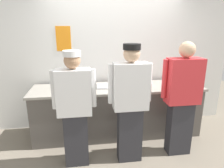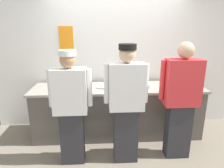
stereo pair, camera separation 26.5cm
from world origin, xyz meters
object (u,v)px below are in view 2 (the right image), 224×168
(mixing_bowl_steel, at_px, (83,83))
(plate_stack_rear, at_px, (146,85))
(plate_stack_front, at_px, (72,88))
(ramekin_yellow_sauce, at_px, (172,87))
(ramekin_red_sauce, at_px, (182,83))
(deli_cup, at_px, (130,83))
(chef_center, at_px, (126,102))
(chef_near_left, at_px, (71,106))
(chef_far_right, at_px, (181,99))
(sheet_tray, at_px, (109,86))
(squeeze_bottle_primary, at_px, (192,81))

(mixing_bowl_steel, bearing_deg, plate_stack_rear, -5.15)
(plate_stack_front, xyz_separation_m, ramekin_yellow_sauce, (1.69, 0.01, -0.03))
(ramekin_red_sauce, bearing_deg, deli_cup, -178.74)
(chef_center, distance_m, plate_stack_rear, 0.88)
(chef_near_left, bearing_deg, deli_cup, 40.20)
(chef_near_left, height_order, chef_far_right, chef_far_right)
(ramekin_yellow_sauce, distance_m, deli_cup, 0.72)
(sheet_tray, bearing_deg, chef_near_left, -125.65)
(chef_center, height_order, ramekin_red_sauce, chef_center)
(ramekin_red_sauce, bearing_deg, plate_stack_rear, -174.43)
(chef_far_right, distance_m, ramekin_yellow_sauce, 0.58)
(deli_cup, bearing_deg, plate_stack_front, -169.33)
(ramekin_yellow_sauce, bearing_deg, deli_cup, 165.53)
(chef_near_left, distance_m, chef_far_right, 1.56)
(chef_near_left, distance_m, squeeze_bottle_primary, 2.15)
(chef_far_right, relative_size, plate_stack_front, 8.30)
(chef_far_right, bearing_deg, squeeze_bottle_primary, 55.59)
(plate_stack_front, height_order, squeeze_bottle_primary, squeeze_bottle_primary)
(chef_near_left, bearing_deg, ramekin_red_sauce, 23.29)
(sheet_tray, bearing_deg, plate_stack_rear, -2.72)
(squeeze_bottle_primary, relative_size, deli_cup, 2.12)
(plate_stack_rear, height_order, ramekin_red_sauce, plate_stack_rear)
(plate_stack_rear, height_order, ramekin_yellow_sauce, plate_stack_rear)
(chef_center, xyz_separation_m, plate_stack_front, (-0.82, 0.62, 0.04))
(mixing_bowl_steel, relative_size, ramekin_yellow_sauce, 2.87)
(chef_center, height_order, chef_far_right, chef_far_right)
(chef_far_right, xyz_separation_m, squeeze_bottle_primary, (0.46, 0.68, 0.08))
(chef_center, height_order, squeeze_bottle_primary, chef_center)
(mixing_bowl_steel, height_order, ramekin_yellow_sauce, mixing_bowl_steel)
(plate_stack_rear, height_order, deli_cup, deli_cup)
(sheet_tray, bearing_deg, plate_stack_front, -164.21)
(squeeze_bottle_primary, bearing_deg, chef_near_left, -160.45)
(plate_stack_front, relative_size, ramekin_yellow_sauce, 1.98)
(mixing_bowl_steel, relative_size, ramekin_red_sauce, 3.27)
(chef_near_left, relative_size, mixing_bowl_steel, 5.40)
(sheet_tray, bearing_deg, deli_cup, 2.01)
(chef_near_left, height_order, squeeze_bottle_primary, chef_near_left)
(squeeze_bottle_primary, bearing_deg, chef_center, -149.90)
(chef_near_left, relative_size, chef_center, 0.96)
(sheet_tray, xyz_separation_m, ramekin_red_sauce, (1.33, 0.03, 0.01))
(chef_center, height_order, plate_stack_rear, chef_center)
(plate_stack_rear, xyz_separation_m, deli_cup, (-0.28, 0.04, 0.02))
(ramekin_yellow_sauce, bearing_deg, sheet_tray, 171.23)
(sheet_tray, height_order, squeeze_bottle_primary, squeeze_bottle_primary)
(ramekin_red_sauce, height_order, deli_cup, deli_cup)
(chef_center, relative_size, deli_cup, 18.22)
(chef_near_left, distance_m, mixing_bowl_steel, 0.86)
(chef_near_left, height_order, ramekin_red_sauce, chef_near_left)
(plate_stack_rear, distance_m, ramekin_red_sauce, 0.68)
(ramekin_red_sauce, bearing_deg, ramekin_yellow_sauce, -142.53)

